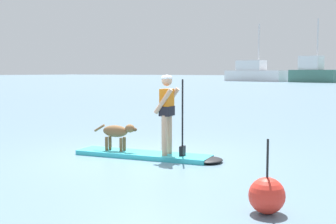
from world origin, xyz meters
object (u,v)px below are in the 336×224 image
(dog, at_px, (117,132))
(moored_boat_starboard, at_px, (254,73))
(person_paddler, at_px, (168,109))
(moored_boat_far_port, at_px, (313,72))
(paddleboard, at_px, (152,156))
(marker_buoy, at_px, (267,195))

(dog, relative_size, moored_boat_starboard, 0.09)
(person_paddler, xyz_separation_m, moored_boat_far_port, (-16.01, 70.57, 0.63))
(paddleboard, xyz_separation_m, person_paddler, (0.35, 0.06, 1.02))
(dog, bearing_deg, moored_boat_starboard, 109.92)
(dog, height_order, moored_boat_starboard, moored_boat_starboard)
(person_paddler, xyz_separation_m, marker_buoy, (3.06, -2.37, -0.83))
(person_paddler, bearing_deg, marker_buoy, -37.72)
(dog, height_order, marker_buoy, marker_buoy)
(paddleboard, distance_m, moored_boat_starboard, 78.28)
(person_paddler, bearing_deg, moored_boat_far_port, 102.78)
(person_paddler, bearing_deg, dog, -169.94)
(moored_boat_starboard, bearing_deg, moored_boat_far_port, -12.72)
(dog, relative_size, marker_buoy, 1.09)
(person_paddler, bearing_deg, paddleboard, -169.94)
(paddleboard, relative_size, moored_boat_starboard, 0.27)
(paddleboard, bearing_deg, moored_boat_starboard, 110.53)
(marker_buoy, bearing_deg, moored_boat_far_port, 104.66)
(moored_boat_far_port, height_order, marker_buoy, moored_boat_far_port)
(marker_buoy, bearing_deg, paddleboard, 145.91)
(moored_boat_far_port, relative_size, marker_buoy, 11.03)
(moored_boat_starboard, relative_size, moored_boat_far_port, 1.16)
(marker_buoy, bearing_deg, moored_boat_starboard, 112.21)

